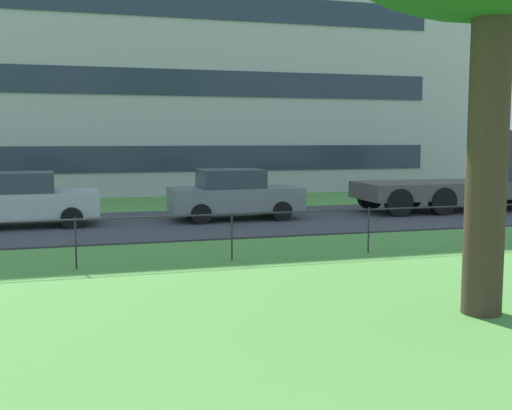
{
  "coord_description": "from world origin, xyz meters",
  "views": [
    {
      "loc": [
        0.1,
        1.25,
        2.5
      ],
      "look_at": [
        2.03,
        7.96,
        1.74
      ],
      "focal_mm": 43.26,
      "sensor_mm": 36.0,
      "label": 1
    }
  ],
  "objects_px": {
    "car_grey_right": "(234,194)",
    "flatbed_truck_far_right": "(489,175)",
    "car_silver_far_left": "(23,199)",
    "apartment_building_background": "(123,25)"
  },
  "relations": [
    {
      "from": "car_grey_right",
      "to": "flatbed_truck_far_right",
      "type": "bearing_deg",
      "value": 0.77
    },
    {
      "from": "car_grey_right",
      "to": "apartment_building_background",
      "type": "distance_m",
      "value": 16.6
    },
    {
      "from": "flatbed_truck_far_right",
      "to": "apartment_building_background",
      "type": "xyz_separation_m",
      "value": [
        -11.39,
        14.55,
        7.01
      ]
    },
    {
      "from": "car_silver_far_left",
      "to": "car_grey_right",
      "type": "distance_m",
      "value": 6.09
    },
    {
      "from": "flatbed_truck_far_right",
      "to": "apartment_building_background",
      "type": "relative_size",
      "value": 0.23
    },
    {
      "from": "apartment_building_background",
      "to": "car_grey_right",
      "type": "bearing_deg",
      "value": -81.53
    },
    {
      "from": "car_silver_far_left",
      "to": "car_grey_right",
      "type": "xyz_separation_m",
      "value": [
        6.09,
        -0.06,
        0.0
      ]
    },
    {
      "from": "car_silver_far_left",
      "to": "flatbed_truck_far_right",
      "type": "distance_m",
      "value": 15.3
    },
    {
      "from": "flatbed_truck_far_right",
      "to": "car_grey_right",
      "type": "bearing_deg",
      "value": -179.23
    },
    {
      "from": "car_grey_right",
      "to": "apartment_building_background",
      "type": "xyz_separation_m",
      "value": [
        -2.19,
        14.67,
        7.45
      ]
    }
  ]
}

